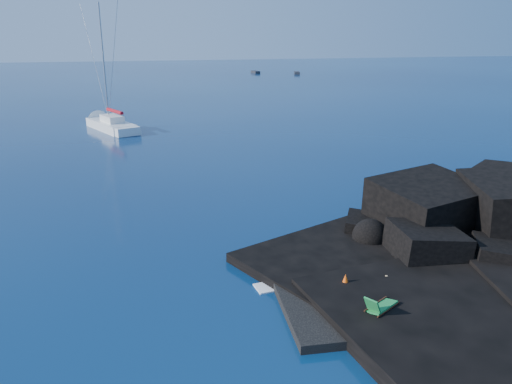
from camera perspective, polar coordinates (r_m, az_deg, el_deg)
The scene contains 11 objects.
ground at distance 19.22m, azimuth 3.03°, elevation -14.72°, with size 400.00×400.00×0.00m, color #04173E.
headland at distance 27.89m, azimuth 27.22°, elevation -6.07°, with size 24.00×24.00×3.60m, color black, non-canonical shape.
beach at distance 21.29m, azimuth 14.40°, elevation -11.85°, with size 8.50×6.00×0.70m, color black.
surf_foam at distance 25.02m, azimuth 10.31°, elevation -6.94°, with size 10.00×8.00×0.06m, color white, non-canonical shape.
sailboat at distance 58.99m, azimuth -16.20°, elevation 6.85°, with size 2.74×13.05×13.68m, color white, non-canonical shape.
deck_chair at distance 19.33m, azimuth 14.25°, elevation -12.06°, with size 1.53×0.67×1.05m, color #1B7C39, non-canonical shape.
towel at distance 21.57m, azimuth 13.91°, elevation -10.25°, with size 2.13×1.01×0.06m, color silver.
sunbather at distance 21.50m, azimuth 13.94°, elevation -9.89°, with size 1.89×0.46×0.25m, color tan, non-canonical shape.
marker_cone at distance 20.95m, azimuth 10.17°, elevation -9.99°, with size 0.41×0.41×0.63m, color #FF550D.
distant_boat_a at distance 143.13m, azimuth -0.07°, elevation 13.44°, with size 1.39×4.46×0.59m, color #242429.
distant_boat_b at distance 140.17m, azimuth 4.69°, elevation 13.30°, with size 1.43×4.59×0.61m, color #26272B.
Camera 1 is at (-5.33, -15.35, 10.25)m, focal length 35.00 mm.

